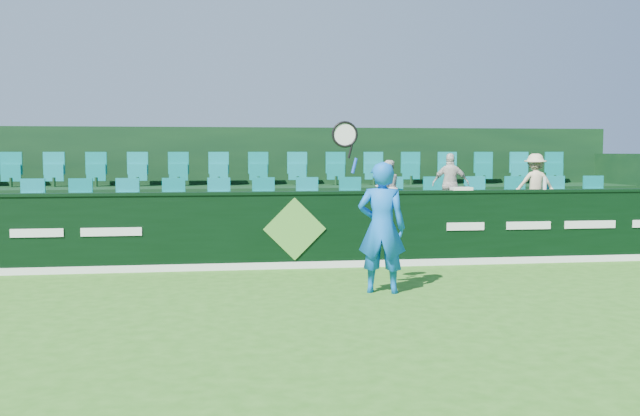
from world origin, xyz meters
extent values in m
plane|color=#2A6718|center=(0.00, 0.00, 0.00)|extent=(60.00, 60.00, 0.00)
cube|color=black|center=(0.00, 4.00, 0.65)|extent=(16.00, 0.20, 1.30)
cube|color=black|center=(0.00, 4.00, 1.32)|extent=(16.00, 0.24, 0.05)
cube|color=white|center=(0.00, 3.89, 0.06)|extent=(16.00, 0.02, 0.12)
cube|color=#579C38|center=(0.00, 3.88, 0.70)|extent=(1.10, 0.02, 1.10)
cube|color=white|center=(-4.30, 3.89, 0.70)|extent=(0.85, 0.01, 0.14)
cube|color=white|center=(-3.10, 3.89, 0.70)|extent=(1.00, 0.01, 0.14)
cube|color=white|center=(3.10, 3.89, 0.70)|extent=(0.70, 0.01, 0.14)
cube|color=white|center=(4.30, 3.89, 0.70)|extent=(0.85, 0.01, 0.14)
cube|color=white|center=(5.50, 3.89, 0.70)|extent=(1.00, 0.01, 0.14)
cube|color=black|center=(0.00, 5.10, 0.40)|extent=(16.00, 2.00, 0.80)
cube|color=black|center=(0.00, 7.00, 0.65)|extent=(16.00, 1.80, 1.30)
cube|color=black|center=(0.00, 8.00, 1.30)|extent=(16.00, 0.20, 2.60)
cube|color=#108388|center=(0.00, 5.50, 1.10)|extent=(13.50, 0.50, 0.60)
cube|color=#108388|center=(0.00, 7.30, 1.60)|extent=(13.50, 0.50, 0.60)
imported|color=blue|center=(1.03, 1.62, 0.95)|extent=(0.79, 0.64, 1.90)
cylinder|color=#143FBF|center=(0.60, 1.52, 1.85)|extent=(0.10, 0.04, 0.22)
cylinder|color=black|center=(0.54, 1.52, 2.05)|extent=(0.08, 0.03, 0.20)
torus|color=black|center=(0.46, 1.52, 2.29)|extent=(0.46, 0.04, 0.46)
cylinder|color=silver|center=(0.46, 1.52, 2.29)|extent=(0.38, 0.01, 0.38)
imported|color=beige|center=(1.95, 5.12, 1.34)|extent=(0.62, 0.55, 1.08)
imported|color=beige|center=(3.22, 5.12, 1.41)|extent=(0.77, 0.49, 1.22)
imported|color=beige|center=(4.98, 5.12, 1.40)|extent=(0.84, 0.57, 1.21)
cube|color=silver|center=(3.05, 4.00, 1.38)|extent=(0.36, 0.24, 0.05)
cylinder|color=silver|center=(4.65, 4.00, 1.46)|extent=(0.07, 0.07, 0.23)
camera|label=1|loc=(-1.30, -8.39, 2.05)|focal=40.00mm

